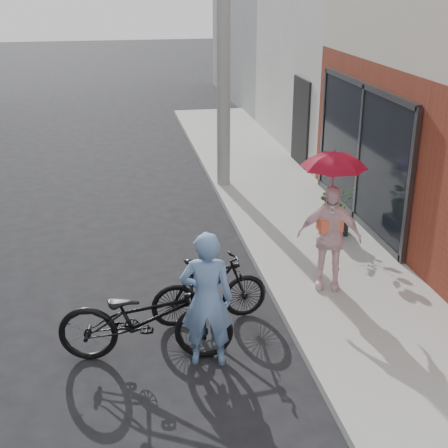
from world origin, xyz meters
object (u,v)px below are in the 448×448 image
object	(u,v)px
kimono_woman	(329,237)
planter	(334,226)
officer	(207,300)
bike_left	(146,318)
utility_pole	(224,22)
bike_right	(210,289)

from	to	relation	value
kimono_woman	planter	world-z (taller)	kimono_woman
officer	planter	world-z (taller)	officer
bike_left	kimono_woman	distance (m)	2.97
utility_pole	bike_left	distance (m)	7.20
bike_left	bike_right	distance (m)	1.15
planter	utility_pole	bearing A→B (deg)	114.58
bike_left	planter	xyz separation A→B (m)	(3.51, 3.13, -0.32)
kimono_woman	bike_right	bearing A→B (deg)	-144.78
utility_pole	kimono_woman	world-z (taller)	utility_pole
bike_left	bike_right	size ratio (longest dim) A/B	1.32
kimono_woman	planter	bearing A→B (deg)	87.73
bike_left	planter	world-z (taller)	bike_left
officer	bike_right	distance (m)	1.03
officer	bike_left	distance (m)	0.80
utility_pole	bike_left	bearing A→B (deg)	-108.54
planter	officer	bearing A→B (deg)	-129.75
bike_left	kimono_woman	world-z (taller)	kimono_woman
officer	bike_right	xyz separation A→B (m)	(0.19, 0.95, -0.38)
planter	kimono_woman	bearing A→B (deg)	-112.63
bike_right	utility_pole	bearing A→B (deg)	-18.37
kimono_woman	planter	distance (m)	2.20
bike_left	planter	size ratio (longest dim) A/B	5.02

